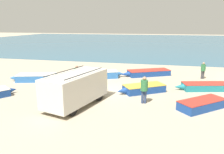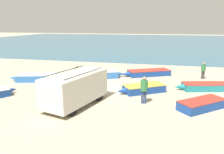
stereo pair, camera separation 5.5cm
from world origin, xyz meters
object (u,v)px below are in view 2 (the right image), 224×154
fishing_rowboat_4 (203,104)px  fisherman_1 (77,74)px  fisherman_3 (203,69)px  fishing_rowboat_1 (203,87)px  fisherman_0 (144,88)px  parked_van (76,88)px  fishing_rowboat_2 (103,74)px  fishing_rowboat_5 (143,88)px  fisherman_2 (98,78)px  fishing_rowboat_6 (147,73)px  fishing_rowboat_0 (35,77)px

fishing_rowboat_4 → fisherman_1: fisherman_1 is taller
fishing_rowboat_4 → fisherman_3: 8.20m
fishing_rowboat_1 → fisherman_0: (-4.39, -4.15, 0.82)m
fishing_rowboat_1 → parked_van: bearing=17.9°
fishing_rowboat_2 → fishing_rowboat_5: fishing_rowboat_2 is taller
fishing_rowboat_1 → fisherman_2: 8.45m
fishing_rowboat_1 → fisherman_3: bearing=-112.1°
fishing_rowboat_6 → fisherman_0: 8.23m
fishing_rowboat_0 → fisherman_3: bearing=179.7°
fishing_rowboat_0 → fishing_rowboat_2: bearing=-172.1°
fishing_rowboat_5 → fisherman_0: bearing=64.2°
fishing_rowboat_4 → parked_van: bearing=147.8°
fishing_rowboat_2 → fishing_rowboat_5: bearing=-66.0°
fisherman_2 → fishing_rowboat_0: bearing=-109.9°
fishing_rowboat_0 → fishing_rowboat_2: (5.85, 2.62, 0.02)m
fisherman_1 → fishing_rowboat_4: bearing=-153.3°
fishing_rowboat_0 → fishing_rowboat_1: size_ratio=0.99×
fisherman_3 → fisherman_0: bearing=149.7°
fisherman_3 → fishing_rowboat_6: bearing=89.4°
fishing_rowboat_1 → fishing_rowboat_5: (-4.70, -1.71, 0.01)m
fisherman_2 → fisherman_1: bearing=-108.0°
fishing_rowboat_6 → parked_van: bearing=40.2°
fisherman_1 → fisherman_3: 11.96m
fishing_rowboat_2 → fisherman_1: 3.90m
fishing_rowboat_4 → fisherman_3: bearing=40.7°
fisherman_1 → fisherman_3: (10.69, 5.36, -0.12)m
parked_van → fishing_rowboat_4: parked_van is taller
fishing_rowboat_0 → fishing_rowboat_4: size_ratio=1.26×
fishing_rowboat_5 → fisherman_1: 5.52m
fishing_rowboat_4 → fishing_rowboat_1: bearing=40.2°
fishing_rowboat_2 → fisherman_1: size_ratio=2.09×
fisherman_2 → fishing_rowboat_4: bearing=64.0°
fishing_rowboat_4 → fishing_rowboat_6: size_ratio=0.68×
parked_van → fishing_rowboat_1: parked_van is taller
fishing_rowboat_5 → fisherman_0: size_ratio=2.03×
fishing_rowboat_5 → fisherman_2: 3.58m
fishing_rowboat_5 → fisherman_1: (-5.46, 0.21, 0.80)m
parked_van → fisherman_2: bearing=8.5°
fishing_rowboat_4 → fisherman_3: size_ratio=2.15×
fishing_rowboat_6 → fisherman_3: bearing=150.6°
fishing_rowboat_6 → fisherman_1: (-5.40, -5.54, 0.80)m
fishing_rowboat_0 → fishing_rowboat_6: fishing_rowboat_0 is taller
parked_van → fisherman_0: size_ratio=2.82×
fishing_rowboat_0 → fisherman_2: bearing=152.3°
fishing_rowboat_2 → fishing_rowboat_5: (4.21, -3.83, -0.05)m
fishing_rowboat_5 → fishing_rowboat_6: fishing_rowboat_5 is taller
fishing_rowboat_2 → fisherman_3: fisherman_3 is taller
fishing_rowboat_4 → fishing_rowboat_6: 9.21m
fishing_rowboat_0 → fishing_rowboat_6: (10.00, 4.54, -0.03)m
fishing_rowboat_1 → fishing_rowboat_5: bearing=5.8°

